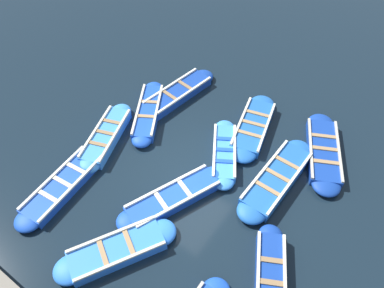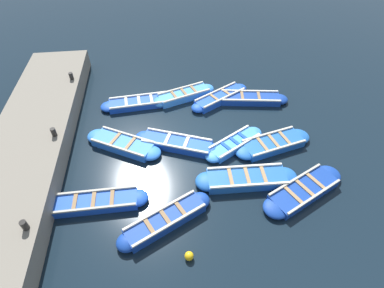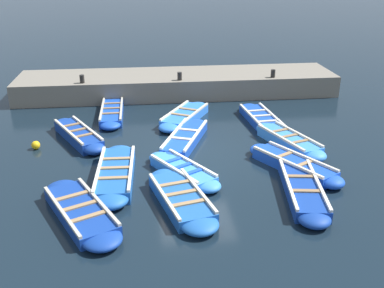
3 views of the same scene
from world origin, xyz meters
TOP-DOWN VIEW (x-y plane):
  - ground_plane at (0.00, 0.00)m, footprint 120.00×120.00m
  - boat_alongside at (-1.34, 0.57)m, footprint 2.99×2.19m
  - boat_drifting at (0.45, -3.22)m, footprint 3.45×1.83m
  - boat_end_of_row at (-1.37, 2.52)m, footprint 3.96×1.10m
  - boat_outer_left at (-2.98, 0.77)m, footprint 3.66×1.77m
  - boat_far_corner at (1.80, 3.94)m, footprint 3.48×2.25m
  - boat_mid_row at (3.39, 0.03)m, footprint 3.49×2.49m
  - boat_bow_out at (4.27, 2.90)m, footprint 3.84×0.86m
  - boat_inner_gap at (-2.84, -2.54)m, footprint 3.86×1.37m
  - boat_broadside at (1.11, 0.25)m, footprint 3.80×2.14m
  - boat_outer_right at (-1.34, -2.80)m, footprint 3.36×2.38m
  - boat_near_quay at (2.73, -2.87)m, footprint 3.84×1.15m
  - boat_centre at (-3.33, 3.29)m, footprint 3.73×2.46m
  - quay_wall at (7.12, 0.00)m, footprint 2.98×14.45m
  - bollard_north at (5.98, -4.18)m, footprint 0.20×0.20m
  - bollard_mid_north at (5.98, 0.00)m, footprint 0.20×0.20m
  - bollard_mid_south at (5.98, 4.18)m, footprint 0.20×0.20m
  - buoy_orange_near at (1.15, 5.26)m, footprint 0.29×0.29m

SIDE VIEW (x-z plane):
  - ground_plane at x=0.00m, z-range 0.00..0.00m
  - buoy_orange_near at x=1.15m, z-range 0.00..0.29m
  - boat_near_quay at x=2.73m, z-range -0.03..0.33m
  - boat_alongside at x=-1.34m, z-range -0.03..0.33m
  - boat_bow_out at x=4.27m, z-range -0.03..0.34m
  - boat_centre at x=-3.33m, z-range -0.03..0.35m
  - boat_outer_left at x=-2.98m, z-range -0.03..0.35m
  - boat_broadside at x=1.11m, z-range -0.03..0.35m
  - boat_inner_gap at x=-2.84m, z-range -0.03..0.36m
  - boat_mid_row at x=3.39m, z-range -0.03..0.37m
  - boat_outer_right at x=-1.34m, z-range -0.03..0.38m
  - boat_end_of_row at x=-1.37m, z-range -0.03..0.39m
  - boat_drifting at x=0.45m, z-range -0.03..0.39m
  - boat_far_corner at x=1.80m, z-range -0.03..0.40m
  - quay_wall at x=7.12m, z-range 0.00..0.94m
  - bollard_north at x=5.98m, z-range 0.94..1.29m
  - bollard_mid_north at x=5.98m, z-range 0.94..1.29m
  - bollard_mid_south at x=5.98m, z-range 0.94..1.29m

